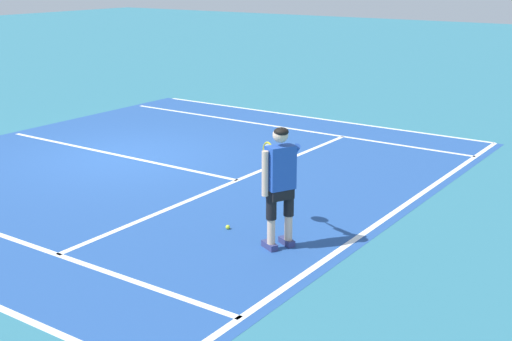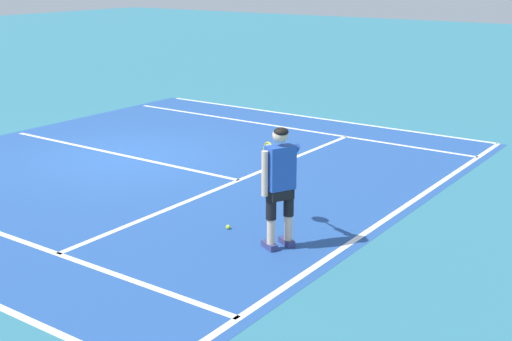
{
  "view_description": "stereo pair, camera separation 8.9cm",
  "coord_description": "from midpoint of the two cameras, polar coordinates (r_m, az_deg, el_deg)",
  "views": [
    {
      "loc": [
        -9.59,
        -9.95,
        3.73
      ],
      "look_at": [
        -2.18,
        -4.82,
        1.05
      ],
      "focal_mm": 47.93,
      "sensor_mm": 36.0,
      "label": 1
    },
    {
      "loc": [
        -9.54,
        -10.03,
        3.73
      ],
      "look_at": [
        -2.18,
        -4.82,
        1.05
      ],
      "focal_mm": 47.93,
      "sensor_mm": 36.0,
      "label": 2
    }
  ],
  "objects": [
    {
      "name": "line_baseline",
      "position": [
        11.03,
        11.15,
        -3.51
      ],
      "size": [
        10.98,
        0.1,
        0.01
      ],
      "primitive_type": "cube",
      "color": "white",
      "rests_on": "ground"
    },
    {
      "name": "court_inner_surface",
      "position": [
        13.5,
        -7.48,
        0.39
      ],
      "size": [
        10.98,
        9.86,
        0.0
      ],
      "primitive_type": "cube",
      "color": "#234C93",
      "rests_on": "ground"
    },
    {
      "name": "line_singles_right",
      "position": [
        16.67,
        2.03,
        3.63
      ],
      "size": [
        0.1,
        9.46,
        0.01
      ],
      "primitive_type": "cube",
      "color": "white",
      "rests_on": "ground"
    },
    {
      "name": "tennis_player",
      "position": [
        9.23,
        1.72,
        -0.72
      ],
      "size": [
        0.99,
        0.96,
        1.71
      ],
      "color": "navy",
      "rests_on": "ground"
    },
    {
      "name": "line_centre_service",
      "position": [
        14.54,
        -11.97,
        1.35
      ],
      "size": [
        0.1,
        6.4,
        0.01
      ],
      "primitive_type": "cube",
      "color": "white",
      "rests_on": "ground"
    },
    {
      "name": "ground_plane",
      "position": [
        14.32,
        -11.09,
        1.15
      ],
      "size": [
        80.0,
        80.0,
        0.0
      ],
      "primitive_type": "plane",
      "color": "teal"
    },
    {
      "name": "tennis_ball_by_baseline",
      "position": [
        11.41,
        1.64,
        -2.35
      ],
      "size": [
        0.07,
        0.07,
        0.07
      ],
      "primitive_type": "sphere",
      "color": "#CCE02D",
      "rests_on": "ground"
    },
    {
      "name": "line_doubles_right",
      "position": [
        17.82,
        4.43,
        4.43
      ],
      "size": [
        0.1,
        9.46,
        0.01
      ],
      "primitive_type": "cube",
      "color": "white",
      "rests_on": "ground"
    },
    {
      "name": "line_service",
      "position": [
        12.48,
        -1.78,
        -0.82
      ],
      "size": [
        8.23,
        0.1,
        0.01
      ],
      "primitive_type": "cube",
      "color": "white",
      "rests_on": "ground"
    },
    {
      "name": "tennis_ball_near_feet",
      "position": [
        10.18,
        -2.62,
        -4.74
      ],
      "size": [
        0.07,
        0.07,
        0.07
      ],
      "primitive_type": "sphere",
      "color": "#CCE02D",
      "rests_on": "ground"
    }
  ]
}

